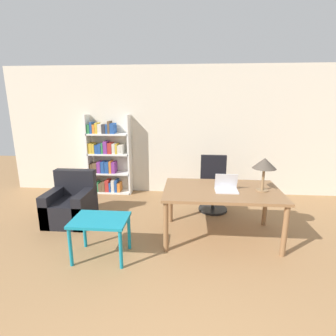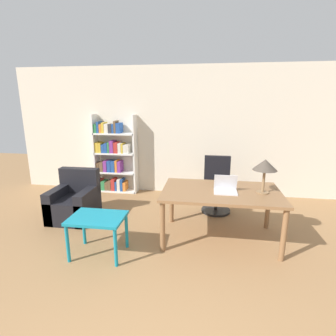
{
  "view_description": "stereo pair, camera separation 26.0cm",
  "coord_description": "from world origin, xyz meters",
  "views": [
    {
      "loc": [
        -0.03,
        -1.09,
        1.97
      ],
      "look_at": [
        -0.34,
        2.74,
        1.0
      ],
      "focal_mm": 28.0,
      "sensor_mm": 36.0,
      "label": 1
    },
    {
      "loc": [
        0.23,
        -1.06,
        1.97
      ],
      "look_at": [
        -0.34,
        2.74,
        1.0
      ],
      "focal_mm": 28.0,
      "sensor_mm": 36.0,
      "label": 2
    }
  ],
  "objects": [
    {
      "name": "bookshelf",
      "position": [
        -1.81,
        4.34,
        0.77
      ],
      "size": [
        0.93,
        0.28,
        1.71
      ],
      "color": "white",
      "rests_on": "ground_plane"
    },
    {
      "name": "armchair",
      "position": [
        -1.99,
        2.88,
        0.28
      ],
      "size": [
        0.7,
        0.73,
        0.83
      ],
      "color": "black",
      "rests_on": "ground_plane"
    },
    {
      "name": "office_chair",
      "position": [
        0.43,
        3.59,
        0.45
      ],
      "size": [
        0.53,
        0.53,
        1.01
      ],
      "color": "black",
      "rests_on": "ground_plane"
    },
    {
      "name": "side_table_blue",
      "position": [
        -1.13,
        1.87,
        0.46
      ],
      "size": [
        0.69,
        0.51,
        0.54
      ],
      "color": "teal",
      "rests_on": "ground_plane"
    },
    {
      "name": "desk",
      "position": [
        0.45,
        2.54,
        0.66
      ],
      "size": [
        1.66,
        1.02,
        0.75
      ],
      "color": "olive",
      "rests_on": "ground_plane"
    },
    {
      "name": "wall_back",
      "position": [
        0.0,
        4.53,
        1.35
      ],
      "size": [
        8.0,
        0.06,
        2.7
      ],
      "color": "beige",
      "rests_on": "ground_plane"
    },
    {
      "name": "laptop",
      "position": [
        0.51,
        2.48,
        0.8
      ],
      "size": [
        0.32,
        0.24,
        0.24
      ],
      "color": "silver",
      "rests_on": "desk"
    },
    {
      "name": "table_lamp",
      "position": [
        1.02,
        2.53,
        1.13
      ],
      "size": [
        0.33,
        0.33,
        0.47
      ],
      "color": "olive",
      "rests_on": "desk"
    }
  ]
}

